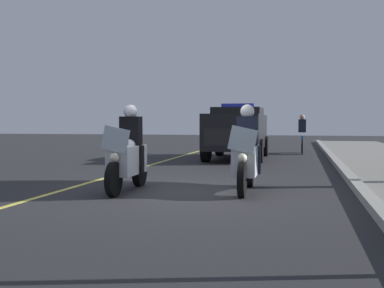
# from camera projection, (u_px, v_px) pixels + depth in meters

# --- Properties ---
(ground_plane) EXTENTS (80.00, 80.00, 0.00)m
(ground_plane) POSITION_uv_depth(u_px,v_px,m) (183.00, 191.00, 9.46)
(ground_plane) COLOR #28282B
(curb_strip) EXTENTS (48.00, 0.24, 0.15)m
(curb_strip) POSITION_uv_depth(u_px,v_px,m) (364.00, 193.00, 8.71)
(curb_strip) COLOR #9E9B93
(curb_strip) RESTS_ON ground
(lane_stripe_center) EXTENTS (48.00, 0.12, 0.01)m
(lane_stripe_center) POSITION_uv_depth(u_px,v_px,m) (72.00, 187.00, 9.99)
(lane_stripe_center) COLOR #E0D14C
(lane_stripe_center) RESTS_ON ground
(police_motorcycle_lead_left) EXTENTS (2.14, 0.56, 1.72)m
(police_motorcycle_lead_left) POSITION_uv_depth(u_px,v_px,m) (128.00, 156.00, 9.46)
(police_motorcycle_lead_left) COLOR black
(police_motorcycle_lead_left) RESTS_ON ground
(police_motorcycle_lead_right) EXTENTS (2.14, 0.56, 1.72)m
(police_motorcycle_lead_right) POSITION_uv_depth(u_px,v_px,m) (246.00, 156.00, 9.37)
(police_motorcycle_lead_right) COLOR black
(police_motorcycle_lead_right) RESTS_ON ground
(police_suv) EXTENTS (4.93, 2.13, 2.05)m
(police_suv) POSITION_uv_depth(u_px,v_px,m) (237.00, 130.00, 17.73)
(police_suv) COLOR black
(police_suv) RESTS_ON ground
(cyclist_background) EXTENTS (1.76, 0.32, 1.69)m
(cyclist_background) POSITION_uv_depth(u_px,v_px,m) (302.00, 134.00, 20.56)
(cyclist_background) COLOR black
(cyclist_background) RESTS_ON ground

